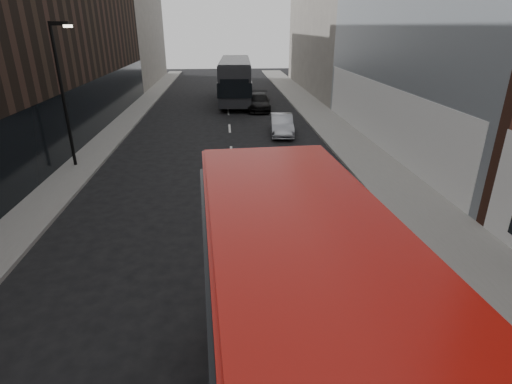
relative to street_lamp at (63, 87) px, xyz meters
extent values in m
cube|color=slate|center=(15.72, 7.00, -4.11)|extent=(3.00, 80.00, 0.15)
cube|color=slate|center=(0.22, 7.00, -4.11)|extent=(2.00, 80.00, 0.15)
cube|color=silver|center=(17.37, 3.00, -2.28)|extent=(0.35, 21.00, 3.80)
cube|color=slate|center=(19.72, 26.00, 4.82)|extent=(5.00, 24.00, 18.00)
cube|color=black|center=(-3.28, 12.00, 2.82)|extent=(5.00, 24.00, 14.00)
cube|color=slate|center=(-3.28, 34.00, 2.32)|extent=(5.00, 20.00, 13.00)
cylinder|color=black|center=(-0.08, 0.00, -0.53)|extent=(0.16, 0.16, 7.00)
cube|color=black|center=(0.32, 0.00, 2.87)|extent=(0.90, 0.15, 0.18)
cube|color=#FFF2CC|center=(0.72, 0.00, 2.75)|extent=(0.35, 0.22, 0.12)
cube|color=black|center=(8.65, -12.48, -2.23)|extent=(2.18, 0.22, 1.44)
cube|color=#980F09|center=(9.02, -18.15, 0.37)|extent=(3.16, 10.98, 0.12)
cylinder|color=black|center=(7.66, -14.61, -3.67)|extent=(0.37, 1.04, 1.03)
cylinder|color=black|center=(9.92, -14.47, -3.67)|extent=(0.37, 1.04, 1.03)
cube|color=black|center=(9.02, 19.13, -2.00)|extent=(3.29, 12.39, 3.46)
cube|color=black|center=(9.02, 19.13, -2.23)|extent=(3.41, 12.45, 1.23)
cube|color=black|center=(8.77, 12.96, -2.06)|extent=(2.37, 0.18, 1.56)
cube|color=black|center=(9.27, 25.29, -2.06)|extent=(2.37, 0.18, 1.56)
cube|color=black|center=(9.02, 19.13, -0.24)|extent=(3.16, 11.90, 0.12)
cylinder|color=black|center=(7.93, 23.11, -3.62)|extent=(0.38, 1.13, 1.12)
cylinder|color=black|center=(10.43, 23.00, -3.62)|extent=(0.38, 1.13, 1.12)
cylinder|color=black|center=(7.61, 15.25, -3.62)|extent=(0.38, 1.13, 1.12)
cylinder|color=black|center=(10.10, 15.15, -3.62)|extent=(0.38, 1.13, 1.12)
imported|color=black|center=(10.02, -6.00, -3.54)|extent=(1.59, 3.78, 1.28)
imported|color=#9A9BA2|center=(11.76, 5.97, -3.49)|extent=(1.77, 4.27, 1.37)
imported|color=black|center=(10.94, 14.73, -3.47)|extent=(2.29, 5.00, 1.42)
camera|label=1|loc=(7.88, -20.76, 2.78)|focal=28.00mm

